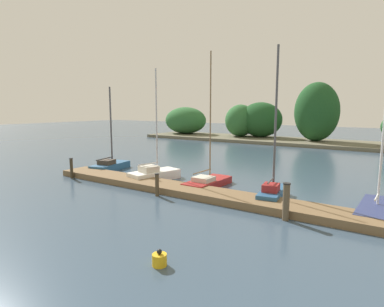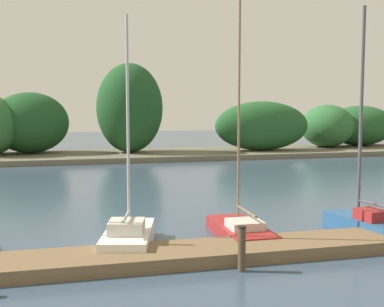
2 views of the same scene
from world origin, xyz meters
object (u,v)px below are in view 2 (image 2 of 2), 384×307
Objects in this scene: sailboat_1 at (129,235)px; sailboat_2 at (239,227)px; sailboat_3 at (361,219)px; mooring_piling_1 at (242,249)px.

sailboat_2 is (3.59, 0.41, -0.09)m from sailboat_1.
sailboat_1 is at bearing 97.43° from sailboat_2.
sailboat_3 is at bearing -97.36° from sailboat_2.
sailboat_1 is 0.90× the size of sailboat_2.
sailboat_2 reaches higher than sailboat_1.
mooring_piling_1 is at bearing -124.12° from sailboat_1.
sailboat_2 reaches higher than mooring_piling_1.
mooring_piling_1 is at bearing 162.02° from sailboat_2.
mooring_piling_1 is (-5.08, -2.63, 0.11)m from sailboat_3.
sailboat_3 is 6.30× the size of mooring_piling_1.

